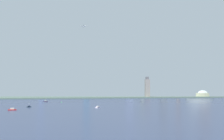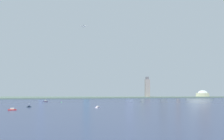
# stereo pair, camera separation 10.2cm
# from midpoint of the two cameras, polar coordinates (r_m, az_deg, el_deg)

# --- Properties ---
(ground_plane) EXTENTS (6000.00, 6000.00, 0.00)m
(ground_plane) POSITION_cam_midpoint_polar(r_m,az_deg,el_deg) (531.13, 0.61, -7.80)
(ground_plane) COLOR navy
(waterfront_pier) EXTENTS (918.06, 72.38, 3.29)m
(waterfront_pier) POSITION_cam_midpoint_polar(r_m,az_deg,el_deg) (995.72, -2.62, -4.59)
(waterfront_pier) COLOR #566C5D
(waterfront_pier) RESTS_ON ground
(observation_tower) EXTENTS (41.08, 41.08, 290.67)m
(observation_tower) POSITION_cam_midpoint_polar(r_m,az_deg,el_deg) (1070.51, 11.05, 3.45)
(observation_tower) COLOR gray
(observation_tower) RESTS_ON ground
(stadium_dome) EXTENTS (86.51, 86.51, 46.13)m
(stadium_dome) POSITION_cam_midpoint_polar(r_m,az_deg,el_deg) (1074.82, 14.50, -3.76)
(stadium_dome) COLOR #B2B48F
(stadium_dome) RESTS_ON ground
(skyscraper_0) EXTENTS (17.09, 19.63, 158.73)m
(skyscraper_0) POSITION_cam_midpoint_polar(r_m,az_deg,el_deg) (1031.74, -4.33, -0.15)
(skyscraper_0) COLOR #5D85A0
(skyscraper_0) RESTS_ON ground
(skyscraper_1) EXTENTS (21.81, 18.13, 123.70)m
(skyscraper_1) POSITION_cam_midpoint_polar(r_m,az_deg,el_deg) (1057.47, 2.95, -1.27)
(skyscraper_1) COLOR #939EBC
(skyscraper_1) RESTS_ON ground
(skyscraper_2) EXTENTS (20.46, 13.53, 196.02)m
(skyscraper_2) POSITION_cam_midpoint_polar(r_m,az_deg,el_deg) (1050.71, 8.65, 0.42)
(skyscraper_2) COLOR gray
(skyscraper_2) RESTS_ON ground
(skyscraper_3) EXTENTS (13.65, 23.63, 61.48)m
(skyscraper_3) POSITION_cam_midpoint_polar(r_m,az_deg,el_deg) (1004.23, 5.93, -3.03)
(skyscraper_3) COLOR gray
(skyscraper_3) RESTS_ON ground
(skyscraper_4) EXTENTS (27.89, 25.76, 181.21)m
(skyscraper_4) POSITION_cam_midpoint_polar(r_m,az_deg,el_deg) (1140.29, 15.32, -0.21)
(skyscraper_4) COLOR gray
(skyscraper_4) RESTS_ON ground
(skyscraper_6) EXTENTS (21.04, 19.44, 83.35)m
(skyscraper_6) POSITION_cam_midpoint_polar(r_m,az_deg,el_deg) (1103.84, 5.34, -2.30)
(skyscraper_6) COLOR #ADB695
(skyscraper_6) RESTS_ON ground
(skyscraper_7) EXTENTS (14.57, 12.78, 174.46)m
(skyscraper_7) POSITION_cam_midpoint_polar(r_m,az_deg,el_deg) (1078.81, -11.85, 0.06)
(skyscraper_7) COLOR #8496BD
(skyscraper_7) RESTS_ON ground
(boat_0) EXTENTS (8.93, 6.74, 8.75)m
(boat_0) POSITION_cam_midpoint_polar(r_m,az_deg,el_deg) (708.51, -13.82, -6.00)
(boat_0) COLOR black
(boat_0) RESTS_ON ground
(boat_1) EXTENTS (11.70, 17.08, 9.46)m
(boat_1) POSITION_cam_midpoint_polar(r_m,az_deg,el_deg) (852.59, -11.12, -5.19)
(boat_1) COLOR #221638
(boat_1) RESTS_ON ground
(boat_3) EXTENTS (10.57, 13.71, 3.36)m
(boat_3) POSITION_cam_midpoint_polar(r_m,az_deg,el_deg) (676.77, -2.42, -6.26)
(boat_3) COLOR white
(boat_3) RESTS_ON ground
(boat_4) EXTENTS (15.66, 9.58, 4.06)m
(boat_4) POSITION_cam_midpoint_polar(r_m,az_deg,el_deg) (651.98, -16.48, -6.39)
(boat_4) COLOR #A91C1E
(boat_4) RESTS_ON ground
(channel_buoy_0) EXTENTS (1.61, 1.61, 2.76)m
(channel_buoy_0) POSITION_cam_midpoint_polar(r_m,az_deg,el_deg) (815.82, -8.52, -5.36)
(channel_buoy_0) COLOR green
(channel_buoy_0) RESTS_ON ground
(airplane) EXTENTS (24.38, 23.92, 7.11)m
(airplane) POSITION_cam_midpoint_polar(r_m,az_deg,el_deg) (983.32, -4.66, 7.37)
(airplane) COLOR silver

